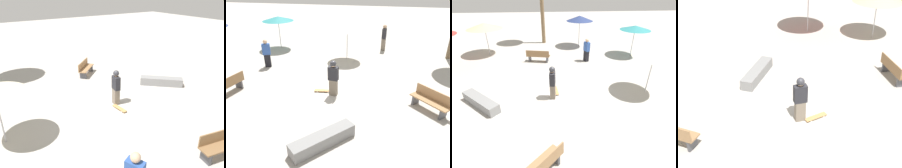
{
  "view_description": "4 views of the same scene",
  "coord_description": "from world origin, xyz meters",
  "views": [
    {
      "loc": [
        4.53,
        6.83,
        4.89
      ],
      "look_at": [
        -0.17,
        -0.4,
        1.05
      ],
      "focal_mm": 35.0,
      "sensor_mm": 36.0,
      "label": 1
    },
    {
      "loc": [
        -8.72,
        -2.33,
        4.86
      ],
      "look_at": [
        -0.65,
        -0.69,
        0.67
      ],
      "focal_mm": 35.0,
      "sensor_mm": 36.0,
      "label": 2
    },
    {
      "loc": [
        -0.49,
        -7.43,
        4.73
      ],
      "look_at": [
        0.12,
        -0.47,
        0.74
      ],
      "focal_mm": 28.0,
      "sensor_mm": 36.0,
      "label": 3
    },
    {
      "loc": [
        7.01,
        -4.12,
        6.53
      ],
      "look_at": [
        -0.94,
        -0.56,
        1.13
      ],
      "focal_mm": 50.0,
      "sensor_mm": 36.0,
      "label": 4
    }
  ],
  "objects": [
    {
      "name": "ground_plane",
      "position": [
        0.0,
        0.0,
        0.0
      ],
      "size": [
        60.0,
        60.0,
        0.0
      ],
      "primitive_type": "plane",
      "color": "#ADA8A0"
    },
    {
      "name": "skater_main",
      "position": [
        -0.41,
        -0.43,
        0.87
      ],
      "size": [
        0.3,
        0.46,
        1.62
      ],
      "rotation": [
        0.0,
        0.0,
        1.43
      ],
      "color": "#726656",
      "rests_on": "ground_plane"
    },
    {
      "name": "skateboard",
      "position": [
        -0.25,
        0.09,
        0.06
      ],
      "size": [
        0.28,
        0.82,
        0.07
      ],
      "rotation": [
        0.0,
        0.0,
        1.67
      ],
      "color": "#B7844C",
      "rests_on": "ground_plane"
    },
    {
      "name": "concrete_ledge",
      "position": [
        -3.62,
        -0.82,
        0.21
      ],
      "size": [
        1.97,
        1.84,
        0.42
      ],
      "rotation": [
        0.0,
        0.0,
        2.41
      ],
      "color": "gray",
      "rests_on": "ground_plane"
    },
    {
      "name": "bench_near",
      "position": [
        -0.88,
        -4.42,
        0.43
      ],
      "size": [
        1.44,
        1.44,
        0.85
      ],
      "rotation": [
        0.0,
        0.0,
        0.78
      ],
      "color": "#47474C",
      "rests_on": "ground_plane"
    },
    {
      "name": "bench_far",
      "position": [
        -1.28,
        4.15,
        0.43
      ],
      "size": [
        1.66,
        0.76,
        0.85
      ],
      "rotation": [
        0.0,
        0.0,
        6.08
      ],
      "color": "#47474C",
      "rests_on": "ground_plane"
    },
    {
      "name": "shade_umbrella_teal",
      "position": [
        5.71,
        4.88,
        2.05
      ],
      "size": [
        2.16,
        2.16,
        2.21
      ],
      "color": "#B7B7BC",
      "rests_on": "ground_plane"
    },
    {
      "name": "shade_umbrella_cream",
      "position": [
        4.28,
        -0.27,
        2.0
      ],
      "size": [
        2.0,
        2.0,
        2.17
      ],
      "color": "#B7B7BC",
      "rests_on": "ground_plane"
    },
    {
      "name": "bystander_watching",
      "position": [
        2.07,
        4.0,
        0.8
      ],
      "size": [
        0.4,
        0.5,
        1.6
      ],
      "rotation": [
        0.0,
        0.0,
        2.0
      ],
      "color": "black",
      "rests_on": "ground_plane"
    },
    {
      "name": "bystander_far",
      "position": [
        6.53,
        -2.48,
        0.89
      ],
      "size": [
        0.51,
        0.32,
        1.78
      ],
      "rotation": [
        0.0,
        0.0,
        6.17
      ],
      "color": "#726656",
      "rests_on": "ground_plane"
    }
  ]
}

